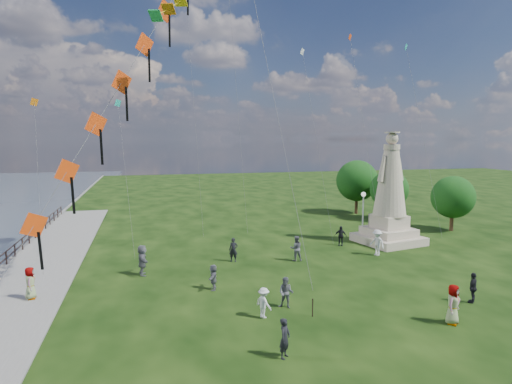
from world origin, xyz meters
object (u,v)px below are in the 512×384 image
object	(u,v)px
person_8	(377,243)
person_2	(264,303)
person_1	(286,293)
person_0	(285,338)
person_4	(453,304)
statue	(390,202)
person_6	(233,250)
person_10	(30,285)
lamppost	(363,206)
person_11	(213,277)
person_3	(473,288)
person_5	(142,260)
person_9	(341,236)
person_7	(296,248)

from	to	relation	value
person_8	person_2	bearing A→B (deg)	-72.89
person_1	person_8	bearing A→B (deg)	71.34
person_0	person_4	distance (m)	8.54
statue	person_6	world-z (taller)	statue
person_10	person_0	bearing A→B (deg)	-132.45
statue	person_1	bearing A→B (deg)	-150.24
lamppost	person_0	size ratio (longest dim) A/B	2.61
person_11	person_2	bearing A→B (deg)	35.00
person_4	person_10	xyz separation A→B (m)	(-19.57, 8.08, -0.07)
statue	person_6	bearing A→B (deg)	177.71
lamppost	person_10	xyz separation A→B (m)	(-23.46, -7.53, -2.14)
statue	person_2	world-z (taller)	statue
person_4	person_6	world-z (taller)	person_4
statue	person_1	size ratio (longest dim) A/B	5.70
person_2	person_4	size ratio (longest dim) A/B	0.79
person_2	person_8	world-z (taller)	person_8
person_1	person_8	size ratio (longest dim) A/B	0.83
person_3	person_5	bearing A→B (deg)	-67.79
person_3	lamppost	bearing A→B (deg)	-133.70
person_2	person_11	distance (m)	4.75
person_3	person_9	size ratio (longest dim) A/B	1.02
lamppost	person_9	xyz separation A→B (m)	(-2.39, -0.83, -2.21)
person_8	person_10	xyz separation A→B (m)	(-22.36, -3.34, -0.10)
lamppost	person_6	distance (m)	12.23
person_2	person_10	distance (m)	12.45
person_8	person_11	xyz separation A→B (m)	(-12.77, -4.10, -0.23)
person_7	person_6	bearing A→B (deg)	-4.63
person_4	person_8	world-z (taller)	person_8
person_6	person_7	size ratio (longest dim) A/B	0.95
lamppost	person_8	distance (m)	4.79
statue	lamppost	bearing A→B (deg)	139.26
person_4	person_9	bearing A→B (deg)	50.46
lamppost	person_0	bearing A→B (deg)	-126.74
lamppost	person_7	bearing A→B (deg)	-151.34
statue	person_7	distance (m)	9.95
lamppost	person_1	bearing A→B (deg)	-132.11
person_5	person_7	bearing A→B (deg)	-90.86
statue	person_0	world-z (taller)	statue
person_9	person_0	bearing A→B (deg)	-95.57
person_8	person_0	bearing A→B (deg)	-62.87
person_4	lamppost	bearing A→B (deg)	42.28
person_3	person_10	bearing A→B (deg)	-54.54
person_5	person_11	bearing A→B (deg)	-137.63
person_1	person_7	bearing A→B (deg)	99.42
person_1	person_4	xyz separation A→B (m)	(6.84, -3.73, 0.14)
person_1	person_7	world-z (taller)	person_7
person_0	person_4	bearing A→B (deg)	-41.25
lamppost	person_0	world-z (taller)	lamppost
person_10	person_11	size ratio (longest dim) A/B	1.18
person_8	person_6	bearing A→B (deg)	-116.44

